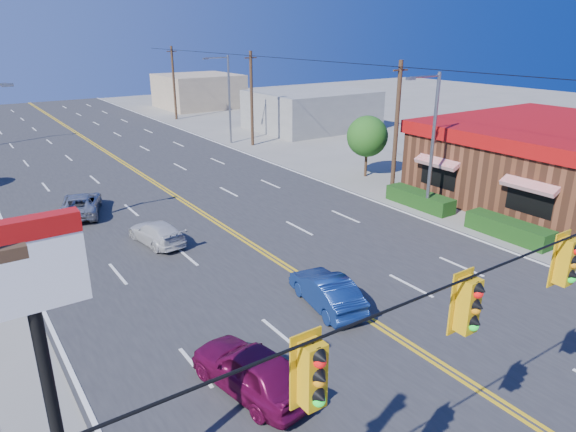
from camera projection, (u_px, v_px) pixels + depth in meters
road at (211, 219)px, 28.96m from camera, size 20.00×120.00×0.06m
kfc at (549, 159)px, 32.51m from camera, size 16.30×12.40×4.70m
pizza_hut_sign at (37, 328)px, 8.95m from camera, size 1.90×0.30×6.85m
streetlight_se at (431, 137)px, 28.51m from camera, size 2.55×0.25×8.00m
streetlight_ne at (227, 95)px, 47.13m from camera, size 2.55×0.25×8.00m
utility_pole_near at (396, 129)px, 32.46m from camera, size 0.28×0.28×8.40m
utility_pole_mid at (252, 99)px, 46.43m from camera, size 0.28×0.28×8.40m
utility_pole_far at (174, 83)px, 60.40m from camera, size 0.28×0.28×8.40m
tree_kfc_rear at (367, 136)px, 36.69m from camera, size 2.94×2.94×4.41m
bld_east_mid at (311, 110)px, 55.49m from camera, size 12.00×10.00×4.00m
bld_east_far at (199, 91)px, 70.90m from camera, size 10.00×10.00×4.40m
car_magenta at (251, 371)px, 14.97m from camera, size 2.42×4.48×1.45m
car_blue at (327, 292)px, 19.59m from camera, size 2.02×4.14×1.31m
car_white at (157, 234)px, 25.51m from camera, size 2.06×4.01×1.11m
car_silver at (80, 205)px, 29.48m from camera, size 3.42×4.93×1.25m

